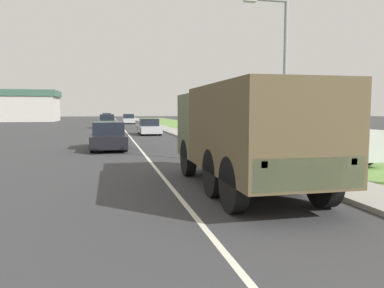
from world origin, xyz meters
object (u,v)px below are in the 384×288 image
Objects in this scene: car_second_ahead at (149,127)px; car_third_ahead at (107,122)px; car_nearest_ahead at (109,137)px; car_fourth_ahead at (128,119)px; pickup_truck at (318,138)px; lamp_post at (279,64)px; military_truck at (245,130)px; car_farthest_ahead at (107,118)px.

car_third_ahead is at bearing 106.23° from car_second_ahead.
car_fourth_ahead reaches higher than car_nearest_ahead.
lamp_post is at bearing -151.47° from pickup_truck.
car_second_ahead is at bearing -89.20° from car_fourth_ahead.
lamp_post is at bearing -82.00° from car_second_ahead.
lamp_post reaches higher than car_fourth_ahead.
lamp_post is at bearing 53.64° from military_truck.
car_fourth_ahead is 46.47m from lamp_post.
pickup_truck is (5.58, -44.91, 0.23)m from car_fourth_ahead.
lamp_post is (6.44, -58.53, 3.10)m from car_farthest_ahead.
car_farthest_ahead is (-0.12, 26.78, -0.03)m from car_third_ahead.
car_fourth_ahead is (-0.44, 49.88, -0.89)m from military_truck.
car_farthest_ahead is (-3.34, 12.27, 0.02)m from car_fourth_ahead.
car_nearest_ahead is 50.69m from car_farthest_ahead.
military_truck is 5.01m from lamp_post.
car_second_ahead is 0.96× the size of car_farthest_ahead.
car_second_ahead is at bearing 73.52° from car_nearest_ahead.
car_third_ahead is 0.94× the size of car_fourth_ahead.
car_nearest_ahead is 0.79× the size of lamp_post.
car_farthest_ahead is (-0.28, 50.69, 0.03)m from car_nearest_ahead.
military_truck is 1.25× the size of pickup_truck.
military_truck is at bearing -136.01° from pickup_truck.
car_second_ahead is at bearing -84.58° from car_farthest_ahead.
pickup_truck is at bearing 43.99° from military_truck.
car_fourth_ahead is at bearing 93.84° from lamp_post.
car_nearest_ahead is at bearing 143.04° from pickup_truck.
car_third_ahead is 0.85× the size of pickup_truck.
car_fourth_ahead is (3.05, 38.42, 0.01)m from car_nearest_ahead.
car_second_ahead is (3.43, 11.58, -0.04)m from car_nearest_ahead.
car_second_ahead is 18.82m from pickup_truck.
car_second_ahead is 0.71× the size of lamp_post.
car_third_ahead is 31.66m from pickup_truck.
car_second_ahead is at bearing 98.00° from lamp_post.
car_nearest_ahead is 0.99× the size of car_fourth_ahead.
car_farthest_ahead is at bearing 93.48° from military_truck.
car_nearest_ahead is 1.05× the size of car_third_ahead.
military_truck is at bearing -86.52° from car_farthest_ahead.
car_third_ahead is 14.86m from car_fourth_ahead.
car_third_ahead is (-3.59, 12.33, 0.10)m from car_second_ahead.
military_truck is at bearing -84.10° from car_third_ahead.
car_third_ahead is at bearing -102.50° from car_fourth_ahead.
car_fourth_ahead reaches higher than car_second_ahead.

